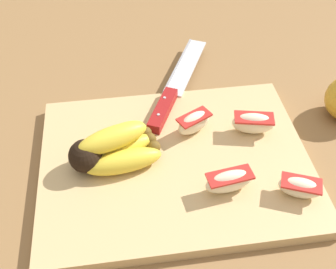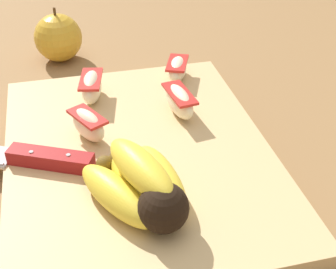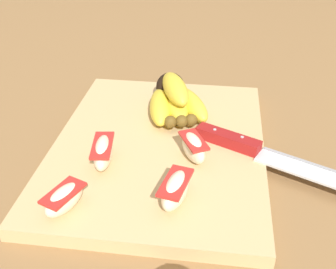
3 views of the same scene
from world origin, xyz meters
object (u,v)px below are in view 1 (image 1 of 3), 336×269
(apple_wedge_middle, at_px, (300,187))
(apple_wedge_near, at_px, (253,123))
(banana_bunch, at_px, (112,148))
(apple_wedge_far, at_px, (229,181))
(chefs_knife, at_px, (171,93))
(apple_wedge_extra, at_px, (194,122))

(apple_wedge_middle, bearing_deg, apple_wedge_near, -76.94)
(banana_bunch, relative_size, apple_wedge_far, 1.89)
(chefs_knife, xyz_separation_m, apple_wedge_extra, (-0.02, 0.09, 0.01))
(apple_wedge_near, bearing_deg, apple_wedge_middle, 103.06)
(banana_bunch, relative_size, chefs_knife, 0.52)
(banana_bunch, distance_m, chefs_knife, 0.17)
(banana_bunch, xyz_separation_m, apple_wedge_far, (-0.16, 0.08, -0.00))
(banana_bunch, distance_m, apple_wedge_middle, 0.28)
(chefs_knife, xyz_separation_m, apple_wedge_near, (-0.12, 0.11, 0.01))
(apple_wedge_near, distance_m, apple_wedge_far, 0.13)
(apple_wedge_near, height_order, apple_wedge_far, same)
(apple_wedge_near, bearing_deg, apple_wedge_far, 58.60)
(banana_bunch, xyz_separation_m, apple_wedge_near, (-0.23, -0.03, -0.00))
(banana_bunch, distance_m, apple_wedge_near, 0.23)
(chefs_knife, xyz_separation_m, apple_wedge_middle, (-0.15, 0.24, 0.01))
(chefs_knife, relative_size, apple_wedge_near, 3.68)
(banana_bunch, xyz_separation_m, apple_wedge_middle, (-0.26, 0.10, -0.01))
(apple_wedge_middle, relative_size, apple_wedge_far, 0.90)
(apple_wedge_middle, distance_m, apple_wedge_far, 0.10)
(banana_bunch, distance_m, apple_wedge_extra, 0.14)
(chefs_knife, distance_m, apple_wedge_far, 0.22)
(banana_bunch, bearing_deg, apple_wedge_middle, 158.14)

